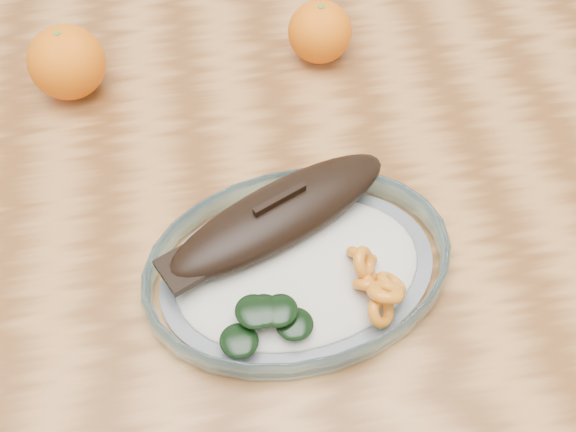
{
  "coord_description": "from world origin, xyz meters",
  "views": [
    {
      "loc": [
        0.01,
        -0.5,
        1.38
      ],
      "look_at": [
        0.09,
        -0.07,
        0.77
      ],
      "focal_mm": 45.0,
      "sensor_mm": 36.0,
      "label": 1
    }
  ],
  "objects_px": {
    "dining_table": "(208,236)",
    "orange_right": "(320,32)",
    "orange_left": "(67,62)",
    "plated_meal": "(297,263)"
  },
  "relations": [
    {
      "from": "plated_meal",
      "to": "orange_left",
      "type": "relative_size",
      "value": 6.84
    },
    {
      "from": "plated_meal",
      "to": "orange_right",
      "type": "xyz_separation_m",
      "value": [
        0.08,
        0.31,
        0.02
      ]
    },
    {
      "from": "dining_table",
      "to": "orange_left",
      "type": "xyz_separation_m",
      "value": [
        -0.14,
        0.18,
        0.14
      ]
    },
    {
      "from": "dining_table",
      "to": "orange_left",
      "type": "height_order",
      "value": "orange_left"
    },
    {
      "from": "dining_table",
      "to": "orange_left",
      "type": "distance_m",
      "value": 0.26
    },
    {
      "from": "orange_left",
      "to": "dining_table",
      "type": "bearing_deg",
      "value": -52.26
    },
    {
      "from": "plated_meal",
      "to": "orange_right",
      "type": "distance_m",
      "value": 0.32
    },
    {
      "from": "orange_left",
      "to": "orange_right",
      "type": "height_order",
      "value": "orange_left"
    },
    {
      "from": "dining_table",
      "to": "plated_meal",
      "type": "height_order",
      "value": "plated_meal"
    },
    {
      "from": "dining_table",
      "to": "orange_right",
      "type": "distance_m",
      "value": 0.29
    }
  ]
}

